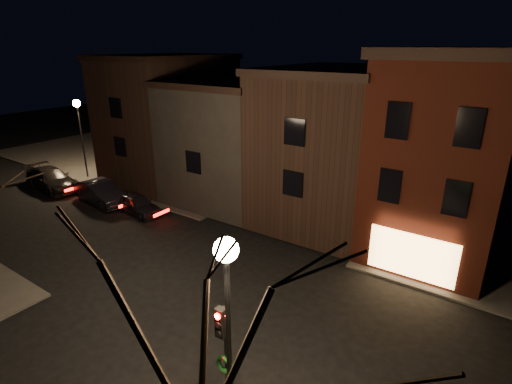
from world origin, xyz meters
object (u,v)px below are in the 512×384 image
at_px(traffic_signal, 224,348).
at_px(street_lamp_near, 227,291).
at_px(parked_car_c, 51,179).
at_px(bare_tree_right, 193,340).
at_px(street_lamp_far, 79,117).
at_px(parked_car_b, 101,193).
at_px(parked_car_a, 137,204).

bearing_deg(traffic_signal, street_lamp_near, -39.37).
xyz_separation_m(traffic_signal, parked_car_c, (-24.36, 8.46, -1.99)).
distance_m(street_lamp_near, bare_tree_right, 2.98).
bearing_deg(street_lamp_far, street_lamp_near, -25.83).
xyz_separation_m(traffic_signal, parked_car_b, (-18.50, 8.78, -1.99)).
relative_size(street_lamp_far, bare_tree_right, 0.76).
distance_m(parked_car_a, parked_car_c, 9.49).
bearing_deg(parked_car_c, traffic_signal, -103.38).
height_order(bare_tree_right, parked_car_a, bare_tree_right).
xyz_separation_m(bare_tree_right, parked_car_c, (-26.26, 11.45, -5.33)).
distance_m(street_lamp_near, street_lamp_far, 28.00).
height_order(street_lamp_far, bare_tree_right, bare_tree_right).
height_order(traffic_signal, parked_car_c, traffic_signal).
height_order(traffic_signal, bare_tree_right, bare_tree_right).
relative_size(bare_tree_right, parked_car_c, 1.51).
bearing_deg(traffic_signal, street_lamp_far, 154.55).
height_order(bare_tree_right, parked_car_b, bare_tree_right).
height_order(street_lamp_far, parked_car_c, street_lamp_far).
bearing_deg(parked_car_b, street_lamp_far, 70.99).
bearing_deg(bare_tree_right, street_lamp_near, 117.47).
height_order(bare_tree_right, parked_car_c, bare_tree_right).
height_order(street_lamp_far, parked_car_b, street_lamp_far).
distance_m(street_lamp_far, parked_car_c, 5.44).
xyz_separation_m(bare_tree_right, parked_car_b, (-20.40, 11.77, -5.33)).
bearing_deg(traffic_signal, parked_car_b, 154.62).
bearing_deg(street_lamp_far, parked_car_a, -15.26).
relative_size(street_lamp_far, traffic_signal, 1.60).
bearing_deg(parked_car_c, parked_car_b, -81.15).
bearing_deg(street_lamp_near, bare_tree_right, -62.53).
height_order(street_lamp_near, bare_tree_right, bare_tree_right).
relative_size(parked_car_b, parked_car_c, 0.88).
xyz_separation_m(street_lamp_near, parked_car_b, (-19.10, 9.27, -4.36)).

